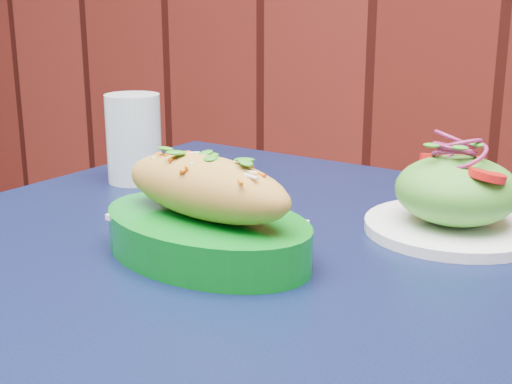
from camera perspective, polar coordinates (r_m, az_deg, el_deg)
The scene contains 4 objects.
cafe_table at distance 0.80m, azimuth -0.40°, elevation -10.21°, with size 0.86×0.86×0.75m.
banh_mi_basket at distance 0.72m, azimuth -4.03°, elevation -1.82°, with size 0.27×0.20×0.11m.
salad_plate at distance 0.82m, azimuth 15.73°, elevation -0.41°, with size 0.20×0.20×0.11m.
water_glass at distance 1.02m, azimuth -9.75°, elevation 4.25°, with size 0.08×0.08×0.12m, color silver.
Camera 1 is at (0.80, 0.83, 1.01)m, focal length 50.00 mm.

